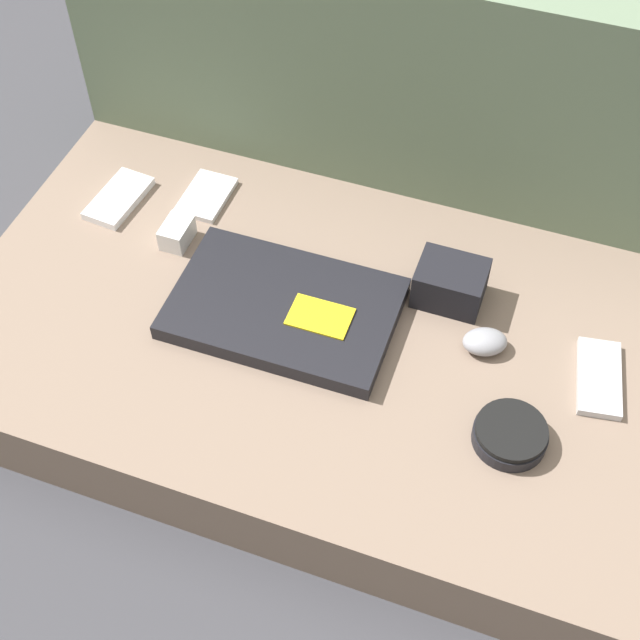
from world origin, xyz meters
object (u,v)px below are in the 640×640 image
(speaker_puck, at_px, (510,435))
(charger_brick, at_px, (177,233))
(phone_black, at_px, (206,196))
(camera_pouch, at_px, (450,283))
(laptop, at_px, (284,308))
(phone_small, at_px, (599,378))
(computer_mouse, at_px, (485,342))
(phone_silver, at_px, (119,198))

(speaker_puck, distance_m, charger_brick, 0.60)
(phone_black, distance_m, camera_pouch, 0.44)
(laptop, bearing_deg, phone_small, 4.23)
(phone_small, xyz_separation_m, charger_brick, (-0.67, 0.04, 0.01))
(computer_mouse, relative_size, phone_black, 0.73)
(laptop, distance_m, speaker_puck, 0.37)
(laptop, bearing_deg, computer_mouse, 6.88)
(computer_mouse, bearing_deg, speaker_puck, -86.79)
(speaker_puck, bearing_deg, phone_silver, 161.74)
(phone_silver, relative_size, phone_small, 0.95)
(laptop, xyz_separation_m, phone_black, (-0.21, 0.19, -0.01))
(laptop, relative_size, speaker_puck, 3.31)
(phone_silver, relative_size, charger_brick, 2.23)
(charger_brick, bearing_deg, camera_pouch, 4.33)
(phone_silver, xyz_separation_m, charger_brick, (0.13, -0.05, 0.01))
(phone_silver, xyz_separation_m, phone_black, (0.13, 0.06, -0.00))
(phone_small, bearing_deg, phone_black, 158.28)
(phone_small, bearing_deg, charger_brick, 167.10)
(speaker_puck, xyz_separation_m, charger_brick, (-0.57, 0.18, 0.00))
(phone_black, bearing_deg, phone_silver, -156.77)
(speaker_puck, relative_size, camera_pouch, 0.98)
(laptop, relative_size, phone_black, 3.10)
(computer_mouse, distance_m, phone_black, 0.52)
(computer_mouse, relative_size, camera_pouch, 0.76)
(computer_mouse, distance_m, charger_brick, 0.51)
(camera_pouch, height_order, charger_brick, camera_pouch)
(charger_brick, bearing_deg, phone_silver, 159.26)
(charger_brick, bearing_deg, computer_mouse, -4.99)
(computer_mouse, relative_size, phone_silver, 0.60)
(phone_silver, distance_m, camera_pouch, 0.56)
(phone_silver, bearing_deg, camera_pouch, 3.43)
(speaker_puck, relative_size, phone_silver, 0.78)
(phone_black, distance_m, phone_small, 0.68)
(phone_small, relative_size, charger_brick, 2.36)
(computer_mouse, distance_m, speaker_puck, 0.15)
(laptop, xyz_separation_m, camera_pouch, (0.22, 0.11, 0.02))
(charger_brick, bearing_deg, phone_black, 89.11)
(laptop, height_order, speaker_puck, same)
(computer_mouse, bearing_deg, phone_small, -22.68)
(camera_pouch, distance_m, charger_brick, 0.43)
(phone_small, bearing_deg, computer_mouse, 170.80)
(phone_black, bearing_deg, phone_small, -12.15)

